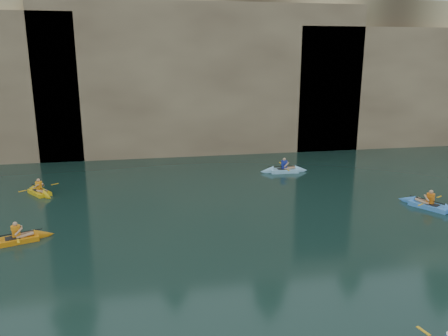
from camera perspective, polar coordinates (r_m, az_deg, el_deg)
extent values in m
plane|color=black|center=(12.91, 4.26, -19.92)|extent=(160.00, 160.00, 0.00)
cube|color=tan|center=(40.40, -6.88, 12.48)|extent=(70.00, 16.00, 12.00)
cube|color=#9F8460|center=(33.27, -2.41, 11.66)|extent=(24.00, 2.40, 11.40)
cube|color=#9F8460|center=(41.30, 26.66, 9.62)|extent=(26.00, 2.40, 9.84)
cube|color=black|center=(32.74, -12.64, 4.06)|extent=(3.50, 1.00, 3.20)
cube|color=black|center=(35.07, 10.92, 5.89)|extent=(5.00, 1.00, 4.50)
cube|color=gold|center=(13.04, 24.60, -18.78)|extent=(0.16, 0.43, 0.02)
cube|color=orange|center=(19.66, -25.43, -8.41)|extent=(2.31, 1.35, 0.24)
cone|color=orange|center=(19.73, -22.41, -8.01)|extent=(0.95, 0.87, 0.66)
cube|color=black|center=(19.62, -25.89, -8.22)|extent=(0.65, 0.56, 0.04)
cube|color=orange|center=(19.54, -25.54, -7.47)|extent=(0.34, 0.28, 0.44)
sphere|color=tan|center=(19.43, -25.64, -6.61)|extent=(0.18, 0.18, 0.18)
cylinder|color=black|center=(19.57, -25.51, -7.70)|extent=(1.85, 0.65, 0.04)
cube|color=gold|center=(20.38, -25.71, -6.86)|extent=(0.21, 0.42, 0.02)
cube|color=gold|center=(18.75, -25.30, -8.62)|extent=(0.21, 0.42, 0.02)
cube|color=gold|center=(25.73, -22.95, -2.92)|extent=(1.76, 2.09, 0.24)
cone|color=gold|center=(24.87, -22.04, -3.41)|extent=(0.97, 0.98, 0.67)
cone|color=gold|center=(26.60, -23.79, -2.46)|extent=(0.97, 0.98, 0.67)
cube|color=black|center=(25.84, -23.10, -2.65)|extent=(0.66, 0.69, 0.04)
cube|color=orange|center=(25.64, -23.02, -2.17)|extent=(0.33, 0.36, 0.45)
sphere|color=tan|center=(25.56, -23.09, -1.48)|extent=(0.19, 0.19, 0.19)
cylinder|color=black|center=(25.66, -23.00, -2.36)|extent=(1.17, 1.63, 0.04)
cube|color=gold|center=(26.00, -21.23, -1.98)|extent=(0.39, 0.31, 0.02)
cube|color=gold|center=(25.35, -24.83, -2.75)|extent=(0.39, 0.31, 0.02)
cube|color=#91CAF3|center=(28.40, 7.84, -0.31)|extent=(2.46, 0.89, 0.26)
cone|color=#91CAF3|center=(28.72, 10.04, -0.23)|extent=(0.90, 0.77, 0.72)
cone|color=#91CAF3|center=(28.12, 5.60, -0.39)|extent=(0.90, 0.77, 0.72)
cube|color=black|center=(28.34, 7.56, -0.12)|extent=(0.58, 0.48, 0.04)
cube|color=navy|center=(28.31, 7.87, 0.44)|extent=(0.34, 0.23, 0.48)
sphere|color=tan|center=(28.23, 7.89, 1.12)|extent=(0.20, 0.20, 0.20)
cylinder|color=black|center=(28.33, 7.86, 0.22)|extent=(2.14, 0.16, 0.04)
cube|color=gold|center=(29.24, 7.37, 0.68)|extent=(0.10, 0.42, 0.02)
cube|color=gold|center=(27.43, 8.39, -0.27)|extent=(0.10, 0.42, 0.02)
cube|color=#4287E0|center=(23.82, 25.26, -4.49)|extent=(1.87, 2.59, 0.26)
cone|color=#4287E0|center=(24.31, 22.73, -3.85)|extent=(1.05, 1.13, 0.71)
cube|color=black|center=(23.73, 25.61, -4.34)|extent=(0.65, 0.70, 0.04)
cube|color=orange|center=(23.71, 25.36, -3.63)|extent=(0.34, 0.38, 0.47)
sphere|color=tan|center=(23.62, 25.45, -2.84)|extent=(0.20, 0.20, 0.20)
cylinder|color=black|center=(23.74, 25.33, -3.87)|extent=(1.04, 1.86, 0.04)
cube|color=gold|center=(22.92, 24.30, -4.38)|extent=(0.41, 0.27, 0.02)
cube|color=gold|center=(24.57, 26.29, -3.39)|extent=(0.41, 0.27, 0.02)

